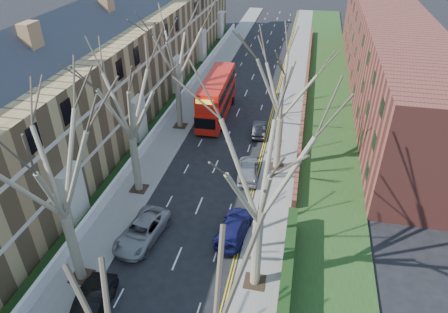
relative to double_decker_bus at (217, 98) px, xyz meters
The scene contains 17 objects.
pavement_left 8.58m from the double_decker_bus, 116.58° to the left, with size 3.00×102.00×0.12m, color slate.
pavement_right 11.35m from the double_decker_bus, 41.79° to the left, with size 3.00×102.00×0.12m, color slate.
terrace_left 11.82m from the double_decker_bus, behind, with size 9.70×78.00×13.60m.
flats_right 22.97m from the double_decker_bus, 30.01° to the left, with size 13.97×54.00×10.00m.
front_wall_left 5.65m from the double_decker_bus, behind, with size 0.30×78.00×1.00m.
grass_verge_right 14.94m from the double_decker_bus, 30.08° to the left, with size 6.00×102.00×0.06m.
tree_left_mid 26.81m from the double_decker_bus, 97.59° to the right, with size 10.50×10.50×14.71m.
tree_left_far 17.40m from the double_decker_bus, 102.33° to the right, with size 10.15×10.15×14.22m.
tree_left_dist 8.78m from the double_decker_bus, 133.51° to the right, with size 10.50×10.50×14.71m.
tree_right_mid 25.94m from the double_decker_bus, 71.28° to the right, with size 10.50×10.50×14.71m.
tree_right_far 14.28m from the double_decker_bus, 50.19° to the right, with size 10.15×10.15×14.22m.
double_decker_bus is the anchor object (origin of this frame).
car_left_mid 28.16m from the double_decker_bus, 92.69° to the right, with size 1.68×4.80×1.58m, color black.
car_left_far 21.30m from the double_decker_bus, 92.16° to the right, with size 2.50×5.43×1.51m, color gray.
car_right_near 20.23m from the double_decker_bus, 73.28° to the right, with size 2.03×4.99×1.45m, color #181955.
car_right_mid 12.96m from the double_decker_bus, 64.22° to the right, with size 1.87×4.66×1.59m, color gray.
car_right_far 6.68m from the double_decker_bus, 31.92° to the right, with size 1.35×3.88×1.28m, color black.
Camera 1 is at (7.45, -9.86, 21.21)m, focal length 32.00 mm.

